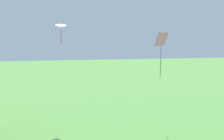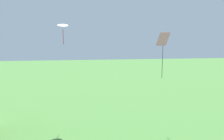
# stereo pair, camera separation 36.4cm
# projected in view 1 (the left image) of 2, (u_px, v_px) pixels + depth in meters

# --- Properties ---
(kite_pink_diamond) EXTENTS (1.13, 0.94, 3.97)m
(kite_pink_diamond) POSITION_uv_depth(u_px,v_px,m) (161.00, 44.00, 21.41)
(kite_pink_diamond) COLOR pink
(kite_white_delta) EXTENTS (1.23, 1.22, 1.95)m
(kite_white_delta) POSITION_uv_depth(u_px,v_px,m) (61.00, 25.00, 22.98)
(kite_white_delta) COLOR white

